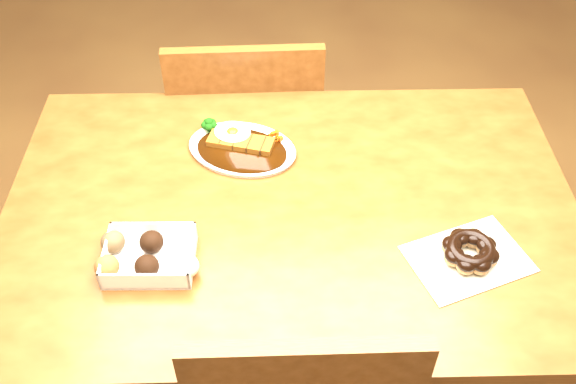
{
  "coord_description": "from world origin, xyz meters",
  "views": [
    {
      "loc": [
        -0.03,
        -0.93,
        1.72
      ],
      "look_at": [
        -0.01,
        -0.02,
        0.81
      ],
      "focal_mm": 40.0,
      "sensor_mm": 36.0,
      "label": 1
    }
  ],
  "objects_px": {
    "chair_far": "(249,140)",
    "katsu_curry_plate": "(241,146)",
    "pon_de_ring": "(470,252)",
    "donut_box": "(147,256)",
    "table": "(291,236)"
  },
  "relations": [
    {
      "from": "donut_box",
      "to": "pon_de_ring",
      "type": "distance_m",
      "value": 0.61
    },
    {
      "from": "table",
      "to": "donut_box",
      "type": "distance_m",
      "value": 0.34
    },
    {
      "from": "table",
      "to": "katsu_curry_plate",
      "type": "relative_size",
      "value": 4.18
    },
    {
      "from": "katsu_curry_plate",
      "to": "pon_de_ring",
      "type": "height_order",
      "value": "katsu_curry_plate"
    },
    {
      "from": "table",
      "to": "donut_box",
      "type": "xyz_separation_m",
      "value": [
        -0.28,
        -0.15,
        0.12
      ]
    },
    {
      "from": "chair_far",
      "to": "katsu_curry_plate",
      "type": "height_order",
      "value": "chair_far"
    },
    {
      "from": "table",
      "to": "chair_far",
      "type": "bearing_deg",
      "value": 101.72
    },
    {
      "from": "table",
      "to": "chair_far",
      "type": "height_order",
      "value": "chair_far"
    },
    {
      "from": "donut_box",
      "to": "table",
      "type": "bearing_deg",
      "value": 28.24
    },
    {
      "from": "chair_far",
      "to": "pon_de_ring",
      "type": "relative_size",
      "value": 3.33
    },
    {
      "from": "chair_far",
      "to": "donut_box",
      "type": "relative_size",
      "value": 4.46
    },
    {
      "from": "table",
      "to": "donut_box",
      "type": "height_order",
      "value": "donut_box"
    },
    {
      "from": "donut_box",
      "to": "pon_de_ring",
      "type": "bearing_deg",
      "value": -0.29
    },
    {
      "from": "table",
      "to": "donut_box",
      "type": "relative_size",
      "value": 6.15
    },
    {
      "from": "chair_far",
      "to": "table",
      "type": "bearing_deg",
      "value": 99.94
    }
  ]
}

